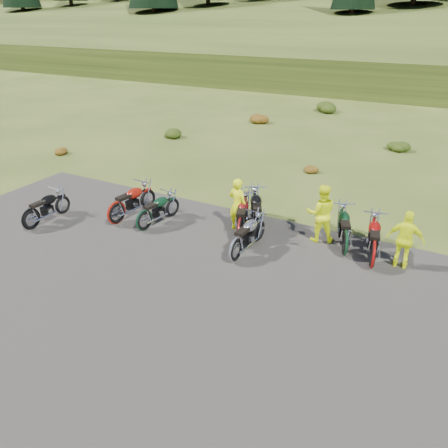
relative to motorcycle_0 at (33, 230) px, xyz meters
The scene contains 20 objects.
ground 6.56m from the motorcycle_0, ahead, with size 300.00×300.00×0.00m, color #394717.
gravel_pad 6.71m from the motorcycle_0, 13.10° to the right, with size 20.00×12.00×0.04m, color black.
hill_slope 50.90m from the motorcycle_0, 82.62° to the left, with size 300.00×46.00×3.00m, color #283812, non-canonical shape.
shrub_0 8.48m from the motorcycle_0, 130.13° to the left, with size 0.77×0.77×0.45m, color #6F300D.
shrub_1 12.06m from the motorcycle_0, 102.27° to the left, with size 1.03×1.03×0.61m, color #1D330C.
shrub_2 17.09m from the motorcycle_0, 88.86° to the left, with size 1.30×1.30×0.77m, color #6F300D.
shrub_3 22.62m from the motorcycle_0, 81.77° to the left, with size 1.56×1.56×0.92m, color #1D330C.
shrub_4 11.46m from the motorcycle_0, 57.61° to the left, with size 0.77×0.77×0.45m, color #6F300D.
shrub_5 17.50m from the motorcycle_0, 58.89° to the left, with size 1.03×1.03×0.61m, color #1D330C.
motorcycle_0 is the anchor object (origin of this frame).
motorcycle_1 2.70m from the motorcycle_0, 36.58° to the left, with size 2.22×0.74×1.16m, color maroon, non-canonical shape.
motorcycle_2 3.66m from the motorcycle_0, 26.76° to the left, with size 1.99×0.66×1.04m, color black, non-canonical shape.
motorcycle_3 6.85m from the motorcycle_0, 11.05° to the left, with size 2.10×0.70×1.10m, color #A9A9AD, non-canonical shape.
motorcycle_4 6.75m from the motorcycle_0, 20.18° to the left, with size 2.28×0.76×1.19m, color #530D0E, non-canonical shape.
motorcycle_5 7.27m from the motorcycle_0, 23.47° to the left, with size 2.34×0.78×1.23m, color black, non-canonical shape.
motorcycle_6 10.55m from the motorcycle_0, 15.25° to the left, with size 2.21×0.74×1.16m, color maroon, non-canonical shape.
motorcycle_7 9.84m from the motorcycle_0, 18.38° to the left, with size 2.17×0.72×1.14m, color black, non-canonical shape.
person_middle 6.71m from the motorcycle_0, 27.69° to the left, with size 0.64×0.42×1.75m, color #D1E00B.
person_right_a 9.21m from the motorcycle_0, 23.41° to the left, with size 0.88×0.69×1.81m, color #D1E00B.
person_right_b 11.37m from the motorcycle_0, 16.31° to the left, with size 0.98×0.41×1.67m, color #D1E00B.
Camera 1 is at (4.92, -8.72, 6.40)m, focal length 35.00 mm.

